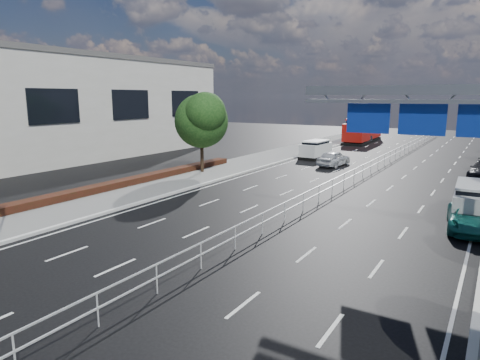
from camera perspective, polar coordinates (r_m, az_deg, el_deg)
The scene contains 13 objects.
ground at distance 15.22m, azimuth -8.88°, elevation -13.58°, with size 160.00×160.00×0.00m, color black.
kerb_near at distance 21.79m, azimuth -27.44°, elevation -6.87°, with size 0.25×140.00×0.15m, color silver.
median_fence at distance 34.68m, azimuth 15.77°, elevation 1.04°, with size 0.05×85.00×1.02m.
hedge_near at distance 27.83m, azimuth -23.38°, elevation -2.21°, with size 1.00×36.00×0.44m, color black.
overhead_gantry at distance 20.67m, azimuth 25.17°, elevation 8.07°, with size 10.24×0.38×7.45m.
near_building at distance 48.35m, azimuth -22.81°, elevation 8.66°, with size 12.00×38.00×10.00m, color beige.
near_tree_back at distance 35.40m, azimuth -5.12°, elevation 8.26°, with size 4.84×4.51×6.69m.
white_minivan at distance 45.08m, azimuth 10.04°, elevation 4.02°, with size 2.14×4.41×1.87m.
red_bus at distance 62.65m, azimuth 16.06°, elevation 6.49°, with size 3.00×11.49×3.41m.
near_car_silver at distance 40.38m, azimuth 12.40°, elevation 2.84°, with size 1.70×4.22×1.44m, color silver.
near_car_dark at distance 60.50m, azimuth 15.89°, elevation 5.40°, with size 1.67×4.78×1.57m, color black.
silver_minivan at distance 25.06m, azimuth 28.87°, elevation -2.66°, with size 2.19×4.79×1.96m.
parked_car_teal at distance 23.19m, azimuth 28.54°, elevation -4.49°, with size 2.10×4.55×1.26m, color #176962.
Camera 1 is at (9.06, -10.47, 6.31)m, focal length 32.00 mm.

